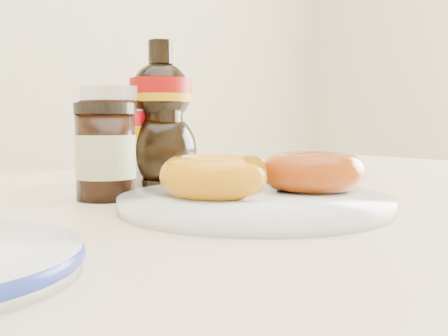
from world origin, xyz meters
TOP-DOWN VIEW (x-y plane):
  - dining_table at (0.00, 0.10)m, footprint 1.40×0.90m
  - plate at (-0.05, 0.05)m, footprint 0.26×0.26m
  - donut_bitten at (-0.08, 0.07)m, footprint 0.12×0.12m
  - donut_whole at (0.03, 0.05)m, footprint 0.13×0.13m
  - nutella_jar at (-0.08, 0.30)m, footprint 0.09×0.09m
  - syrup_bottle at (-0.03, 0.27)m, footprint 0.10×0.09m
  - dark_jar at (-0.14, 0.18)m, footprint 0.06×0.06m

SIDE VIEW (x-z plane):
  - dining_table at x=0.00m, z-range 0.29..1.04m
  - plate at x=-0.05m, z-range 0.75..0.76m
  - donut_bitten at x=-0.08m, z-range 0.76..0.80m
  - donut_whole at x=0.03m, z-range 0.76..0.80m
  - dark_jar at x=-0.14m, z-range 0.75..0.85m
  - nutella_jar at x=-0.08m, z-range 0.76..0.88m
  - syrup_bottle at x=-0.03m, z-range 0.75..0.94m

